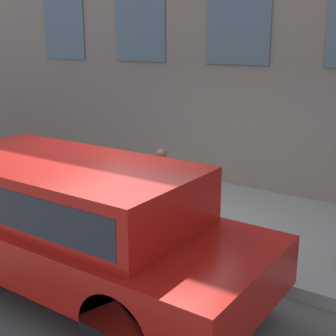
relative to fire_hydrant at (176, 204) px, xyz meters
The scene contains 5 objects.
ground_plane 0.92m from the fire_hydrant, 146.38° to the left, with size 80.00×80.00×0.00m, color #514F4C.
sidewalk 1.21m from the fire_hydrant, 20.56° to the left, with size 3.20×60.00×0.17m.
fire_hydrant is the anchor object (origin of this frame).
person 0.69m from the fire_hydrant, 55.79° to the left, with size 0.28×0.18×1.14m.
parked_truck_red_near 1.92m from the fire_hydrant, 166.24° to the left, with size 1.87×5.37×1.61m.
Camera 1 is at (-4.88, -4.00, 2.97)m, focal length 50.00 mm.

